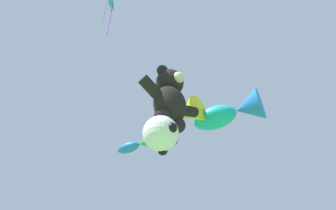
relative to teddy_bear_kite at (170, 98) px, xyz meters
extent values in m
ellipsoid|color=black|center=(0.00, 0.01, -0.30)|extent=(1.05, 0.90, 1.28)
sphere|color=black|center=(0.00, 0.01, 0.65)|extent=(0.88, 0.88, 0.88)
sphere|color=beige|center=(0.00, -0.37, 0.59)|extent=(0.37, 0.37, 0.37)
sphere|color=black|center=(-0.32, 0.01, 1.00)|extent=(0.36, 0.36, 0.36)
cylinder|color=black|center=(-0.76, 0.01, -0.07)|extent=(0.76, 0.34, 0.60)
sphere|color=black|center=(-0.29, 0.01, -0.91)|extent=(0.48, 0.48, 0.48)
sphere|color=black|center=(0.32, 0.01, 1.00)|extent=(0.36, 0.36, 0.36)
cylinder|color=black|center=(0.76, 0.01, -0.07)|extent=(0.76, 0.34, 0.60)
sphere|color=black|center=(0.29, 0.01, -0.91)|extent=(0.48, 0.48, 0.48)
sphere|color=white|center=(-0.54, -0.23, -1.78)|extent=(0.92, 0.92, 0.92)
sphere|color=black|center=(-0.11, -0.23, -1.78)|extent=(0.26, 0.26, 0.26)
sphere|color=black|center=(-0.63, 0.06, -1.48)|extent=(0.26, 0.26, 0.26)
sphere|color=black|center=(-0.54, -0.64, -1.85)|extent=(0.26, 0.26, 0.26)
sphere|color=black|center=(-0.34, -0.08, -2.12)|extent=(0.26, 0.26, 0.26)
ellipsoid|color=#19ADB2|center=(2.28, 0.16, 0.64)|extent=(1.37, 1.78, 0.75)
cone|color=blue|center=(2.70, -0.98, 0.64)|extent=(1.33, 1.19, 1.10)
sphere|color=black|center=(2.11, 0.63, 0.84)|extent=(0.19, 0.19, 0.19)
ellipsoid|color=orange|center=(1.40, 1.74, 0.72)|extent=(0.91, 1.50, 0.66)
cone|color=yellow|center=(1.51, 0.63, 0.72)|extent=(1.05, 0.88, 0.98)
sphere|color=black|center=(1.36, 2.19, 0.89)|extent=(0.17, 0.17, 0.17)
ellipsoid|color=blue|center=(1.22, 3.75, 0.75)|extent=(0.76, 1.07, 0.38)
cone|color=green|center=(1.48, 3.05, 0.75)|extent=(0.71, 0.69, 0.56)
sphere|color=black|center=(1.11, 4.04, 0.85)|extent=(0.10, 0.10, 0.10)
cylinder|color=purple|center=(-2.54, 0.31, 2.51)|extent=(0.03, 0.19, 1.35)
cylinder|color=purple|center=(-2.29, 0.34, 2.28)|extent=(0.03, 0.07, 1.83)
camera|label=1|loc=(-4.77, -5.13, -6.88)|focal=35.00mm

